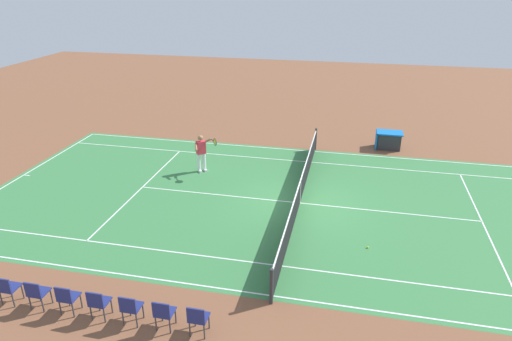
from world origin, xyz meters
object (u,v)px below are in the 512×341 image
object	(u,v)px
tennis_player_near	(202,151)
spectator_chair_3	(98,302)
tennis_ball	(368,247)
spectator_chair_1	(164,312)
tennis_net	(300,191)
spectator_chair_6	(7,288)
equipment_cart_tarped	(388,140)
spectator_chair_2	(130,307)
spectator_chair_4	(67,297)
spectator_chair_0	(198,318)
spectator_chair_5	(37,292)

from	to	relation	value
tennis_player_near	spectator_chair_3	xyz separation A→B (m)	(-0.47, 9.34, -0.41)
tennis_ball	spectator_chair_1	size ratio (longest dim) A/B	0.08
tennis_net	spectator_chair_3	distance (m)	8.35
tennis_player_near	tennis_ball	world-z (taller)	tennis_player_near
spectator_chair_6	equipment_cart_tarped	xyz separation A→B (m)	(-10.12, -14.00, -0.08)
spectator_chair_2	spectator_chair_4	distance (m)	1.72
tennis_player_near	spectator_chair_6	distance (m)	9.59
spectator_chair_4	spectator_chair_6	xyz separation A→B (m)	(1.72, 0.00, 0.00)
spectator_chair_0	equipment_cart_tarped	xyz separation A→B (m)	(-4.95, -14.00, -0.08)
tennis_ball	spectator_chair_6	distance (m)	10.30
tennis_ball	spectator_chair_0	distance (m)	6.18
spectator_chair_4	spectator_chair_6	distance (m)	1.72
tennis_player_near	spectator_chair_0	world-z (taller)	tennis_player_near
tennis_net	tennis_player_near	xyz separation A→B (m)	(4.54, -2.06, 0.44)
tennis_ball	spectator_chair_4	world-z (taller)	spectator_chair_4
spectator_chair_3	spectator_chair_4	bearing A→B (deg)	0.00
spectator_chair_5	equipment_cart_tarped	xyz separation A→B (m)	(-9.26, -14.00, -0.08)
spectator_chair_4	spectator_chair_6	size ratio (longest dim) A/B	1.00
spectator_chair_0	spectator_chair_1	bearing A→B (deg)	0.00
tennis_ball	spectator_chair_1	world-z (taller)	spectator_chair_1
spectator_chair_1	spectator_chair_2	distance (m)	0.86
spectator_chair_5	spectator_chair_6	bearing A→B (deg)	0.00
tennis_ball	spectator_chair_2	size ratio (longest dim) A/B	0.08
spectator_chair_0	spectator_chair_2	world-z (taller)	same
spectator_chair_6	tennis_net	bearing A→B (deg)	-132.40
spectator_chair_5	spectator_chair_2	bearing A→B (deg)	180.00
spectator_chair_5	spectator_chair_3	bearing A→B (deg)	180.00
tennis_net	spectator_chair_6	xyz separation A→B (m)	(6.66, 7.29, 0.03)
tennis_net	tennis_player_near	world-z (taller)	tennis_player_near
tennis_net	spectator_chair_2	bearing A→B (deg)	66.25
tennis_net	equipment_cart_tarped	xyz separation A→B (m)	(-3.46, -6.71, -0.05)
spectator_chair_2	equipment_cart_tarped	xyz separation A→B (m)	(-6.67, -14.00, -0.08)
tennis_player_near	tennis_ball	distance (m)	8.47
spectator_chair_0	spectator_chair_1	distance (m)	0.86
tennis_ball	equipment_cart_tarped	xyz separation A→B (m)	(-0.97, -9.29, 0.40)
tennis_player_near	spectator_chair_5	xyz separation A→B (m)	(1.26, 9.34, -0.41)
spectator_chair_1	spectator_chair_4	world-z (taller)	same
spectator_chair_5	tennis_net	bearing A→B (deg)	-128.48
spectator_chair_0	equipment_cart_tarped	distance (m)	14.85
spectator_chair_3	tennis_player_near	bearing A→B (deg)	-87.13
spectator_chair_4	spectator_chair_5	world-z (taller)	same
spectator_chair_2	spectator_chair_5	bearing A→B (deg)	0.00
spectator_chair_3	spectator_chair_0	bearing A→B (deg)	180.00
tennis_ball	spectator_chair_4	size ratio (longest dim) A/B	0.08
spectator_chair_6	equipment_cart_tarped	bearing A→B (deg)	-125.87
tennis_net	equipment_cart_tarped	bearing A→B (deg)	-117.31
tennis_net	spectator_chair_2	xyz separation A→B (m)	(3.21, 7.29, 0.03)
spectator_chair_1	spectator_chair_5	size ratio (longest dim) A/B	1.00
spectator_chair_1	spectator_chair_6	xyz separation A→B (m)	(4.31, 0.00, 0.00)
spectator_chair_6	equipment_cart_tarped	distance (m)	17.27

